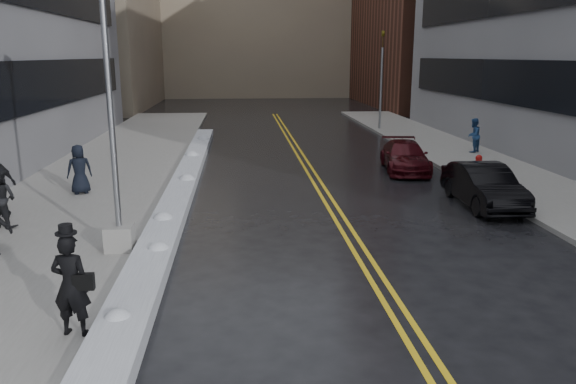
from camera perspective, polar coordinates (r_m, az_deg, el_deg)
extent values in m
plane|color=black|center=(12.04, -2.74, -9.25)|extent=(160.00, 160.00, 0.00)
cube|color=gray|center=(22.23, -18.78, 1.00)|extent=(5.50, 50.00, 0.15)
cube|color=gray|center=(23.95, 20.89, 1.70)|extent=(4.00, 50.00, 0.15)
cube|color=gold|center=(21.76, 2.41, 1.28)|extent=(0.12, 50.00, 0.01)
cube|color=gold|center=(21.80, 3.19, 1.29)|extent=(0.12, 50.00, 0.01)
cube|color=silver|center=(19.71, -10.81, 0.22)|extent=(0.90, 30.00, 0.34)
cube|color=gray|center=(57.27, -21.21, 17.17)|extent=(14.00, 22.00, 18.00)
cube|color=gray|center=(71.39, -3.17, 18.79)|extent=(36.00, 16.00, 22.00)
cube|color=gray|center=(14.05, -16.70, -4.45)|extent=(0.65, 0.65, 0.60)
cylinder|color=gray|center=(13.40, -17.84, 11.19)|extent=(0.14, 0.14, 7.00)
cylinder|color=maroon|center=(23.46, 18.77, 2.58)|extent=(0.24, 0.24, 0.60)
sphere|color=maroon|center=(23.41, 18.82, 3.30)|extent=(0.26, 0.26, 0.26)
cylinder|color=maroon|center=(23.45, 18.78, 2.70)|extent=(0.25, 0.10, 0.10)
cylinder|color=gray|center=(36.24, 9.42, 10.32)|extent=(0.14, 0.14, 5.00)
imported|color=#594C0C|center=(36.19, 9.61, 15.07)|extent=(0.16, 0.20, 1.00)
imported|color=black|center=(9.98, -21.18, -8.80)|extent=(0.70, 0.52, 1.76)
imported|color=black|center=(16.92, -27.10, -0.55)|extent=(0.95, 0.85, 1.63)
imported|color=black|center=(20.03, -20.44, 2.18)|extent=(0.95, 0.80, 1.66)
imported|color=navy|center=(28.38, 18.32, 5.49)|extent=(1.00, 0.99, 1.63)
imported|color=black|center=(18.79, 19.27, 0.59)|extent=(1.49, 4.11, 1.35)
imported|color=#37080E|center=(23.78, 11.78, 3.55)|extent=(2.23, 4.38, 1.22)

